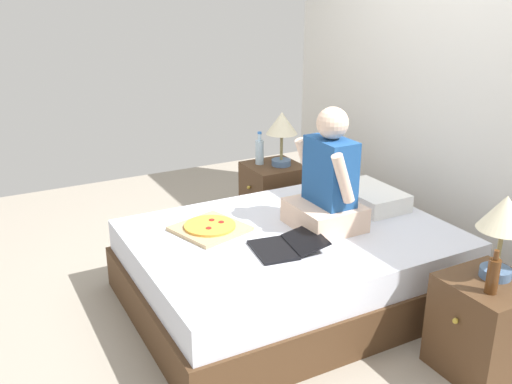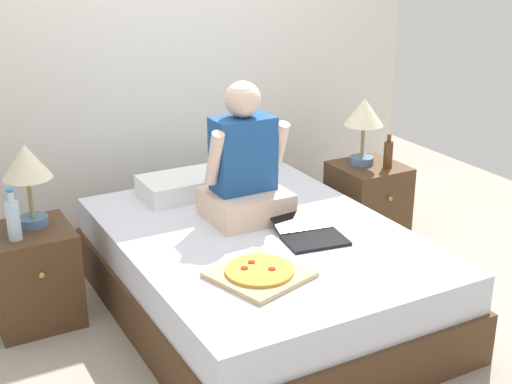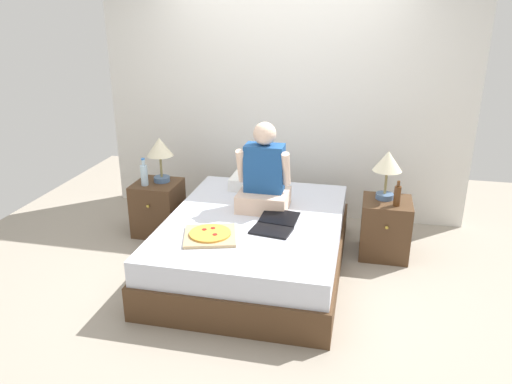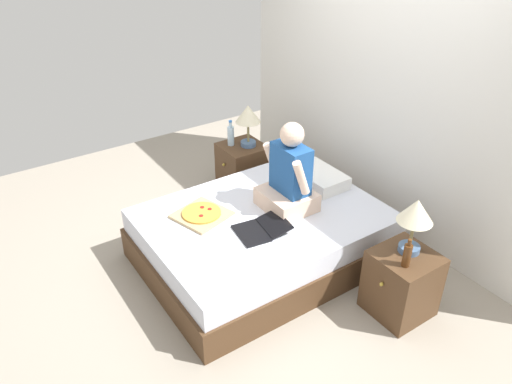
# 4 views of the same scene
# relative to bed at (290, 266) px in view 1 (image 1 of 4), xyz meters

# --- Properties ---
(ground_plane) EXTENTS (5.88, 5.88, 0.00)m
(ground_plane) POSITION_rel_bed_xyz_m (0.00, 0.00, -0.24)
(ground_plane) COLOR #9E9384
(wall_back) EXTENTS (3.88, 0.12, 2.50)m
(wall_back) POSITION_rel_bed_xyz_m (0.00, 1.37, 1.01)
(wall_back) COLOR silver
(wall_back) RESTS_ON ground
(bed) EXTENTS (1.51, 2.02, 0.48)m
(bed) POSITION_rel_bed_xyz_m (0.00, 0.00, 0.00)
(bed) COLOR #4C331E
(bed) RESTS_ON ground
(nightstand_left) EXTENTS (0.44, 0.47, 0.54)m
(nightstand_left) POSITION_rel_bed_xyz_m (-1.12, 0.51, 0.03)
(nightstand_left) COLOR #4C331E
(nightstand_left) RESTS_ON ground
(lamp_on_left_nightstand) EXTENTS (0.26, 0.26, 0.45)m
(lamp_on_left_nightstand) POSITION_rel_bed_xyz_m (-1.08, 0.56, 0.63)
(lamp_on_left_nightstand) COLOR #4C6B93
(lamp_on_left_nightstand) RESTS_ON nightstand_left
(water_bottle) EXTENTS (0.07, 0.07, 0.28)m
(water_bottle) POSITION_rel_bed_xyz_m (-1.20, 0.42, 0.41)
(water_bottle) COLOR silver
(water_bottle) RESTS_ON nightstand_left
(nightstand_right) EXTENTS (0.44, 0.47, 0.54)m
(nightstand_right) POSITION_rel_bed_xyz_m (1.12, 0.51, 0.03)
(nightstand_right) COLOR #4C331E
(nightstand_right) RESTS_ON ground
(lamp_on_right_nightstand) EXTENTS (0.26, 0.26, 0.45)m
(lamp_on_right_nightstand) POSITION_rel_bed_xyz_m (1.09, 0.56, 0.63)
(lamp_on_right_nightstand) COLOR #4C6B93
(lamp_on_right_nightstand) RESTS_ON nightstand_right
(beer_bottle) EXTENTS (0.06, 0.06, 0.23)m
(beer_bottle) POSITION_rel_bed_xyz_m (1.19, 0.41, 0.40)
(beer_bottle) COLOR #512D14
(beer_bottle) RESTS_ON nightstand_right
(pillow) EXTENTS (0.52, 0.34, 0.12)m
(pillow) POSITION_rel_bed_xyz_m (-0.13, 0.73, 0.31)
(pillow) COLOR white
(pillow) RESTS_ON bed
(person_seated) EXTENTS (0.47, 0.40, 0.78)m
(person_seated) POSITION_rel_bed_xyz_m (0.03, 0.24, 0.53)
(person_seated) COLOR beige
(person_seated) RESTS_ON bed
(laptop) EXTENTS (0.37, 0.46, 0.07)m
(laptop) POSITION_rel_bed_xyz_m (0.20, -0.18, 0.27)
(laptop) COLOR black
(laptop) RESTS_ON bed
(pizza_box) EXTENTS (0.50, 0.50, 0.04)m
(pizza_box) POSITION_rel_bed_xyz_m (-0.26, -0.45, 0.26)
(pizza_box) COLOR tan
(pizza_box) RESTS_ON bed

